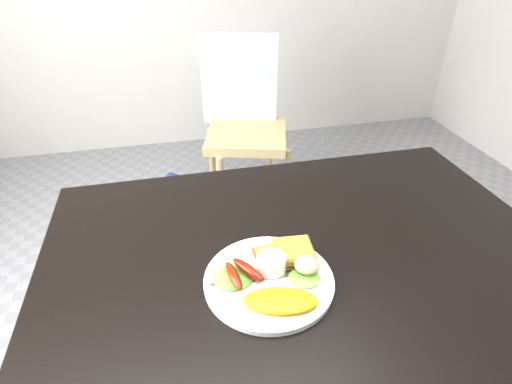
# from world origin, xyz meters

# --- Properties ---
(dining_table) EXTENTS (1.20, 0.80, 0.04)m
(dining_table) POSITION_xyz_m (0.00, 0.00, 0.73)
(dining_table) COLOR black
(dining_table) RESTS_ON ground
(dining_chair) EXTENTS (0.51, 0.51, 0.05)m
(dining_chair) POSITION_xyz_m (0.13, 1.26, 0.45)
(dining_chair) COLOR tan
(dining_chair) RESTS_ON ground
(person) EXTENTS (0.68, 0.58, 1.60)m
(person) POSITION_xyz_m (-0.14, 0.45, 0.80)
(person) COLOR navy
(person) RESTS_ON ground
(plate) EXTENTS (0.27, 0.27, 0.01)m
(plate) POSITION_xyz_m (-0.11, -0.09, 0.76)
(plate) COLOR white
(plate) RESTS_ON dining_table
(lettuce_left) EXTENTS (0.11, 0.10, 0.01)m
(lettuce_left) POSITION_xyz_m (-0.18, -0.08, 0.77)
(lettuce_left) COLOR #489433
(lettuce_left) RESTS_ON plate
(lettuce_right) EXTENTS (0.09, 0.08, 0.01)m
(lettuce_right) POSITION_xyz_m (-0.03, -0.11, 0.77)
(lettuce_right) COLOR olive
(lettuce_right) RESTS_ON plate
(omelette) EXTENTS (0.16, 0.10, 0.02)m
(omelette) POSITION_xyz_m (-0.10, -0.17, 0.77)
(omelette) COLOR orange
(omelette) RESTS_ON plate
(sausage_a) EXTENTS (0.04, 0.09, 0.02)m
(sausage_a) POSITION_xyz_m (-0.18, -0.09, 0.78)
(sausage_a) COLOR maroon
(sausage_a) RESTS_ON lettuce_left
(sausage_b) EXTENTS (0.07, 0.09, 0.02)m
(sausage_b) POSITION_xyz_m (-0.15, -0.08, 0.78)
(sausage_b) COLOR #701202
(sausage_b) RESTS_ON lettuce_left
(ramekin) EXTENTS (0.07, 0.07, 0.04)m
(ramekin) POSITION_xyz_m (-0.10, -0.07, 0.78)
(ramekin) COLOR white
(ramekin) RESTS_ON plate
(toast_a) EXTENTS (0.08, 0.08, 0.01)m
(toast_a) POSITION_xyz_m (-0.08, -0.04, 0.77)
(toast_a) COLOR maroon
(toast_a) RESTS_ON plate
(toast_b) EXTENTS (0.09, 0.09, 0.01)m
(toast_b) POSITION_xyz_m (-0.04, -0.04, 0.78)
(toast_b) COLOR #8D6717
(toast_b) RESTS_ON toast_a
(potato_salad) EXTENTS (0.07, 0.07, 0.03)m
(potato_salad) POSITION_xyz_m (-0.02, -0.10, 0.79)
(potato_salad) COLOR beige
(potato_salad) RESTS_ON lettuce_right
(fork) EXTENTS (0.15, 0.02, 0.00)m
(fork) POSITION_xyz_m (-0.15, -0.09, 0.76)
(fork) COLOR #ADAFB7
(fork) RESTS_ON plate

